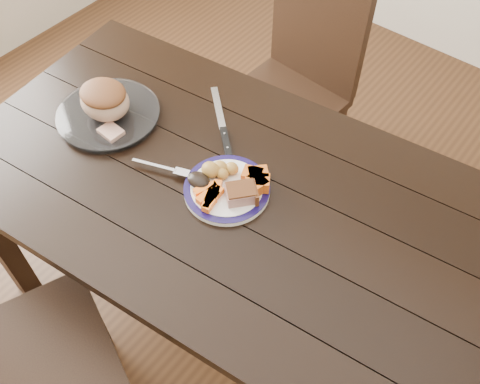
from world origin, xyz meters
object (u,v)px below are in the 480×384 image
Objects in this scene: chair_far at (296,80)px; pork_slice at (241,194)px; dining_table at (224,204)px; serving_platter at (109,115)px; dinner_plate at (227,189)px; fork at (165,168)px; carving_knife at (224,133)px; roast_joint at (105,101)px.

chair_far reaches higher than pork_slice.
dining_table is 0.47m from serving_platter.
dining_table is 6.88× the size of dinner_plate.
fork reaches higher than dining_table.
dinner_plate is 0.97× the size of carving_knife.
chair_far is 5.40× the size of fork.
pork_slice is 0.32× the size of carving_knife.
roast_joint is at bearing -179.86° from pork_slice.
dining_table is at bearing 2.07° from serving_platter.
dining_table is 0.15m from pork_slice.
fork is 0.68× the size of carving_knife.
fork is 1.06× the size of roast_joint.
dinner_plate reaches higher than carving_knife.
roast_joint is at bearing -177.93° from dining_table.
dining_table is 10.43× the size of roast_joint.
dinner_plate is (0.26, -0.75, 0.23)m from chair_far.
fork is (-0.24, -0.05, -0.02)m from pork_slice.
roast_joint reaches higher than serving_platter.
fork is (-0.18, -0.06, 0.01)m from dinner_plate.
pork_slice reaches higher than serving_platter.
dining_table is at bearing 111.59° from chair_far.
serving_platter is 3.91× the size of pork_slice.
dinner_plate is 0.49m from roast_joint.
chair_far is at bearing 112.86° from pork_slice.
dinner_plate is 0.06m from pork_slice.
serving_platter is 1.25× the size of carving_knife.
serving_platter reaches higher than carving_knife.
dinner_plate is at bearing -2.94° from fork.
dining_table is 5.33× the size of serving_platter.
pork_slice reaches higher than dining_table.
dinner_plate is at bearing 0.70° from serving_platter.
dinner_plate is at bearing 0.70° from roast_joint.
carving_knife is at bearing 27.17° from serving_platter.
carving_knife is (-0.12, 0.16, 0.10)m from dining_table.
roast_joint reaches higher than dinner_plate.
dinner_plate is 0.22m from carving_knife.
chair_far reaches higher than roast_joint.
dinner_plate is 1.52× the size of roast_joint.
dining_table is 1.82× the size of chair_far.
pork_slice is at bearing -4.76° from dinner_plate.
fork reaches higher than carving_knife.
fork reaches higher than dinner_plate.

